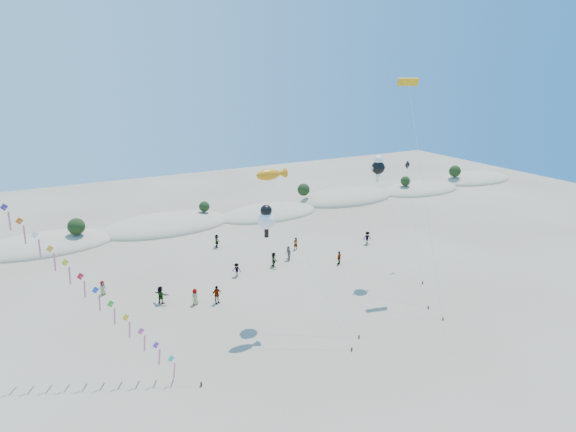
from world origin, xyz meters
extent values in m
plane|color=#7D6E56|center=(0.00, 0.00, 0.00)|extent=(160.00, 160.00, 0.00)
ellipsoid|color=tan|center=(-16.00, 44.60, 0.00)|extent=(17.60, 9.68, 3.00)
ellipsoid|color=#193212|center=(-16.00, 44.60, 0.83)|extent=(14.08, 6.34, 0.70)
ellipsoid|color=tan|center=(0.00, 45.30, 0.00)|extent=(19.00, 10.45, 3.40)
ellipsoid|color=#193212|center=(0.00, 45.30, 0.94)|extent=(15.20, 6.84, 0.76)
ellipsoid|color=tan|center=(16.00, 43.90, 0.00)|extent=(16.40, 9.02, 2.80)
ellipsoid|color=#193212|center=(16.00, 43.90, 0.77)|extent=(13.12, 5.90, 0.66)
ellipsoid|color=tan|center=(32.00, 45.70, 0.00)|extent=(18.00, 9.90, 3.80)
ellipsoid|color=#193212|center=(32.00, 45.70, 1.04)|extent=(14.40, 6.48, 0.72)
ellipsoid|color=tan|center=(48.00, 44.50, 0.00)|extent=(16.80, 9.24, 3.00)
ellipsoid|color=#193212|center=(48.00, 44.50, 0.83)|extent=(13.44, 6.05, 0.67)
ellipsoid|color=tan|center=(64.00, 45.90, 0.00)|extent=(17.60, 9.68, 3.20)
ellipsoid|color=#193212|center=(64.00, 45.90, 0.88)|extent=(14.08, 6.34, 0.70)
sphere|color=black|center=(-12.00, 43.40, 2.48)|extent=(2.20, 2.20, 2.20)
sphere|color=black|center=(6.00, 45.40, 2.24)|extent=(1.60, 1.60, 1.60)
sphere|color=black|center=(24.00, 46.80, 2.44)|extent=(2.10, 2.10, 2.10)
sphere|color=black|center=(44.00, 44.10, 2.32)|extent=(1.80, 1.80, 1.80)
sphere|color=black|center=(58.00, 45.60, 2.52)|extent=(2.30, 2.30, 2.30)
cube|color=#3F2D1E|center=(-6.97, 7.42, 0.17)|extent=(0.12, 0.12, 0.35)
cube|color=#1CD2B3|center=(-8.67, 8.94, 1.95)|extent=(1.10, 0.43, 1.15)
cube|color=#DB5C90|center=(-8.49, 8.99, 0.85)|extent=(0.19, 0.45, 1.55)
cube|color=purple|center=(-9.51, 9.69, 2.92)|extent=(1.10, 0.43, 1.15)
cube|color=#DB5C90|center=(-9.33, 9.74, 1.82)|extent=(0.19, 0.45, 1.55)
cube|color=#E1479C|center=(-10.35, 10.45, 3.89)|extent=(1.10, 0.43, 1.15)
cube|color=#DB5C90|center=(-10.17, 10.50, 2.79)|extent=(0.19, 0.45, 1.55)
cube|color=yellow|center=(-11.19, 11.20, 4.86)|extent=(1.10, 0.43, 1.15)
cube|color=#DB5C90|center=(-11.01, 11.25, 3.76)|extent=(0.19, 0.45, 1.55)
cube|color=green|center=(-12.03, 11.95, 5.83)|extent=(1.10, 0.43, 1.15)
cube|color=#DB5C90|center=(-11.85, 12.00, 4.73)|extent=(0.19, 0.45, 1.55)
cube|color=blue|center=(-12.87, 12.71, 6.80)|extent=(1.10, 0.43, 1.15)
cube|color=#DB5C90|center=(-12.69, 12.76, 5.70)|extent=(0.19, 0.45, 1.55)
cube|color=red|center=(-13.71, 13.46, 7.77)|extent=(1.10, 0.43, 1.15)
cube|color=#DB5C90|center=(-13.53, 13.51, 6.67)|extent=(0.19, 0.45, 1.55)
cube|color=#CCD318|center=(-14.55, 14.22, 8.74)|extent=(1.10, 0.43, 1.15)
cube|color=#DB5C90|center=(-14.37, 14.27, 7.64)|extent=(0.19, 0.45, 1.55)
cube|color=#FF9F28|center=(-15.39, 14.97, 9.71)|extent=(1.10, 0.43, 1.15)
cube|color=#DB5C90|center=(-15.21, 15.02, 8.61)|extent=(0.19, 0.45, 1.55)
cube|color=white|center=(-16.23, 15.73, 10.68)|extent=(1.10, 0.43, 1.15)
cube|color=#DB5C90|center=(-16.05, 15.78, 9.58)|extent=(0.19, 0.45, 1.55)
cube|color=#E95513|center=(-17.07, 16.48, 11.65)|extent=(1.10, 0.43, 1.15)
cube|color=#DB5C90|center=(-16.89, 16.53, 10.55)|extent=(0.19, 0.45, 1.55)
cube|color=#44228A|center=(-17.92, 17.24, 12.62)|extent=(1.10, 0.43, 1.15)
cube|color=#DB5C90|center=(-17.74, 17.29, 11.52)|extent=(0.19, 0.45, 1.55)
cube|color=#3F2D1E|center=(5.43, 6.05, 0.15)|extent=(0.10, 0.10, 0.30)
cylinder|color=silver|center=(3.67, 10.14, 6.79)|extent=(3.54, 8.22, 13.59)
ellipsoid|color=orange|center=(1.92, 14.24, 13.58)|extent=(2.18, 0.96, 0.96)
cone|color=orange|center=(3.14, 14.24, 13.58)|extent=(0.87, 0.87, 0.87)
cube|color=#3F2D1E|center=(7.10, 7.35, 0.15)|extent=(0.10, 0.10, 0.30)
cylinder|color=silver|center=(4.55, 11.15, 4.63)|extent=(5.12, 7.64, 9.27)
sphere|color=white|center=(2.00, 14.96, 9.26)|extent=(1.56, 1.56, 1.56)
sphere|color=black|center=(2.00, 14.96, 10.19)|extent=(1.04, 1.04, 1.04)
cube|color=black|center=(2.00, 14.96, 8.07)|extent=(0.35, 0.18, 0.80)
cube|color=#3F2D1E|center=(16.12, 8.52, 0.15)|extent=(0.10, 0.10, 0.30)
cylinder|color=silver|center=(16.28, 13.12, 6.09)|extent=(0.34, 9.23, 12.20)
sphere|color=black|center=(16.43, 17.73, 12.18)|extent=(1.42, 1.42, 1.42)
sphere|color=white|center=(16.43, 17.73, 13.03)|extent=(0.92, 0.92, 0.92)
cube|color=white|center=(16.43, 17.73, 11.07)|extent=(0.35, 0.18, 0.80)
cube|color=white|center=(15.73, 17.73, 12.18)|extent=(0.60, 0.15, 0.25)
cube|color=white|center=(17.13, 17.73, 12.18)|extent=(0.60, 0.15, 0.25)
cube|color=#3F2D1E|center=(15.75, 6.23, 0.15)|extent=(0.10, 0.10, 0.30)
cylinder|color=silver|center=(17.09, 11.26, 10.46)|extent=(2.70, 10.09, 20.93)
cube|color=orange|center=(18.43, 16.29, 20.92)|extent=(2.26, 0.92, 0.79)
cube|color=black|center=(18.43, 16.31, 20.92)|extent=(2.18, 0.56, 0.19)
cube|color=#3F2D1E|center=(19.60, 13.03, 0.15)|extent=(0.10, 0.10, 0.30)
cylinder|color=silver|center=(20.94, 16.41, 5.80)|extent=(2.72, 6.78, 11.60)
cube|color=black|center=(22.29, 19.78, 11.59)|extent=(0.95, 0.28, 0.98)
imported|color=slate|center=(-6.40, 21.75, 0.91)|extent=(1.43, 1.67, 1.81)
imported|color=slate|center=(-3.47, 19.96, 0.82)|extent=(0.96, 0.89, 1.64)
imported|color=slate|center=(-1.51, 19.22, 0.92)|extent=(1.13, 0.57, 1.84)
imported|color=slate|center=(2.63, 24.25, 0.77)|extent=(1.13, 1.09, 1.55)
imported|color=slate|center=(7.49, 24.77, 0.87)|extent=(0.78, 1.68, 1.75)
imported|color=slate|center=(12.37, 28.38, 0.82)|extent=(0.62, 0.43, 1.64)
imported|color=slate|center=(9.91, 25.70, 0.87)|extent=(0.69, 0.87, 1.74)
imported|color=slate|center=(-11.19, 26.41, 0.76)|extent=(0.88, 0.83, 1.51)
imported|color=slate|center=(14.64, 21.80, 0.82)|extent=(1.02, 0.84, 1.63)
imported|color=slate|center=(21.72, 25.76, 0.85)|extent=(1.25, 0.97, 1.70)
imported|color=slate|center=(3.77, 33.84, 0.87)|extent=(0.64, 1.64, 1.73)
camera|label=1|loc=(-15.32, -22.00, 22.33)|focal=30.00mm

